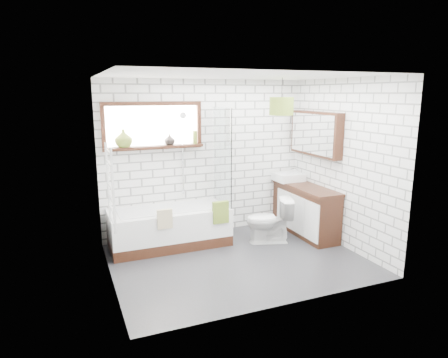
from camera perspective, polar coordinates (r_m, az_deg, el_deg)
name	(u,v)px	position (r m, az deg, el deg)	size (l,w,h in m)	color
floor	(238,260)	(5.70, 1.99, -11.52)	(3.40, 2.60, 0.01)	#27272B
ceiling	(239,75)	(5.22, 2.20, 14.60)	(3.40, 2.60, 0.01)	white
wall_back	(206,158)	(6.51, -2.65, 3.02)	(3.40, 0.01, 2.50)	white
wall_front	(290,195)	(4.19, 9.45, -2.25)	(3.40, 0.01, 2.50)	white
wall_left	(106,183)	(4.88, -16.47, -0.55)	(0.01, 2.60, 2.50)	white
wall_right	(343,164)	(6.21, 16.59, 2.08)	(0.01, 2.60, 2.50)	white
window	(153,126)	(6.17, -10.08, 7.49)	(1.52, 0.16, 0.68)	black
towel_radiator	(110,187)	(4.90, -15.91, -1.08)	(0.06, 0.52, 1.00)	white
mirror_cabinet	(316,134)	(6.58, 12.95, 6.34)	(0.16, 1.20, 0.70)	black
shower_riser	(183,154)	(6.33, -5.94, 3.62)	(0.02, 0.02, 1.30)	silver
bathtub	(169,227)	(6.17, -7.80, -6.84)	(1.78, 0.78, 0.57)	white
shower_screen	(222,156)	(6.18, -0.25, 3.24)	(0.02, 0.72, 1.50)	white
towel_green	(221,212)	(5.93, -0.49, -4.78)	(0.24, 0.07, 0.33)	olive
towel_beige	(165,219)	(5.68, -8.46, -5.67)	(0.21, 0.05, 0.28)	#C3B388
vanity	(305,210)	(6.72, 11.50, -4.33)	(0.46, 1.41, 0.81)	black
basin	(288,177)	(6.94, 9.20, 0.30)	(0.46, 0.40, 0.13)	white
tap	(297,173)	(7.01, 10.33, 0.88)	(0.03, 0.03, 0.15)	silver
toilet	(269,220)	(6.25, 6.44, -5.90)	(0.70, 0.40, 0.71)	white
vase_olive	(124,140)	(6.08, -14.14, 5.48)	(0.26, 0.26, 0.27)	olive
vase_dark	(170,141)	(6.22, -7.77, 5.43)	(0.16, 0.16, 0.17)	black
bottle	(195,139)	(6.33, -4.16, 5.77)	(0.06, 0.06, 0.20)	olive
pendant	(281,106)	(5.88, 8.21, 10.26)	(0.35, 0.35, 0.26)	olive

